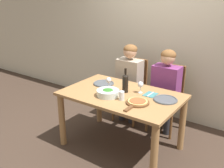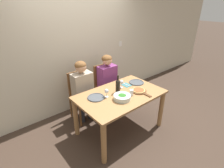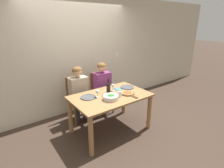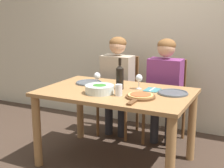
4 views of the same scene
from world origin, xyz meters
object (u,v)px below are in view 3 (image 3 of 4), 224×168
dinner_plate_left (88,97)px  dinner_plate_right (127,87)px  person_man (103,84)px  pizza_on_board (128,93)px  wine_glass_right (113,86)px  person_woman (79,89)px  fork_on_napkin (118,89)px  chair_right (100,91)px  chair_left (77,97)px  wine_glass_left (97,92)px  water_tumbler (120,94)px  wine_bottle (108,88)px  broccoli_bowl (111,97)px

dinner_plate_left → dinner_plate_right: same height
person_man → pizza_on_board: person_man is taller
person_man → wine_glass_right: person_man is taller
person_man → pizza_on_board: size_ratio=3.00×
person_woman → fork_on_napkin: person_woman is taller
dinner_plate_left → chair_right: bearing=44.0°
chair_left → fork_on_napkin: chair_left is taller
chair_left → fork_on_napkin: (0.63, -0.64, 0.25)m
dinner_plate_left → wine_glass_left: wine_glass_left is taller
pizza_on_board → water_tumbler: size_ratio=3.81×
wine_glass_right → person_woman: bearing=132.8°
chair_right → dinner_plate_right: chair_right is taller
dinner_plate_left → wine_glass_left: (0.15, -0.09, 0.10)m
wine_glass_right → fork_on_napkin: (0.14, 0.01, -0.10)m
wine_glass_left → wine_glass_right: size_ratio=1.00×
dinner_plate_left → fork_on_napkin: bearing=1.7°
person_man → dinner_plate_left: bearing=-141.5°
chair_left → person_man: 0.66m
water_tumbler → wine_bottle: bearing=112.7°
dinner_plate_left → chair_left: bearing=83.2°
chair_left → chair_right: size_ratio=1.00×
dinner_plate_left → pizza_on_board: (0.71, -0.30, 0.01)m
broccoli_bowl → water_tumbler: 0.21m
chair_left → wine_glass_left: size_ratio=6.50×
wine_glass_left → dinner_plate_left: bearing=149.1°
chair_right → water_tumbler: chair_right is taller
chair_left → dinner_plate_left: chair_left is taller
chair_left → wine_glass_right: chair_left is taller
person_man → wine_glass_right: (-0.11, -0.54, 0.12)m
chair_right → person_woman: 0.66m
dinner_plate_right → wine_glass_right: size_ratio=1.90×
fork_on_napkin → broccoli_bowl: bearing=-141.4°
person_man → dinner_plate_right: 0.63m
dinner_plate_left → fork_on_napkin: dinner_plate_left is taller
chair_left → wine_glass_left: bearing=-84.4°
wine_bottle → wine_glass_right: size_ratio=2.10×
chair_right → wine_glass_left: bearing=-125.4°
person_man → water_tumbler: (-0.18, -0.86, 0.07)m
broccoli_bowl → fork_on_napkin: (0.42, 0.33, -0.04)m
person_woman → wine_glass_left: size_ratio=8.20×
person_woman → wine_bottle: size_ratio=3.91×
person_woman → pizza_on_board: 1.06m
person_man → fork_on_napkin: 0.52m
dinner_plate_left → water_tumbler: size_ratio=2.66×
person_man → pizza_on_board: bearing=-88.2°
dinner_plate_left → person_man: bearing=38.5°
dinner_plate_right → broccoli_bowl: bearing=-156.4°
broccoli_bowl → dinner_plate_right: 0.70m
chair_right → person_woman: (-0.61, -0.12, 0.22)m
chair_left → pizza_on_board: 1.18m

